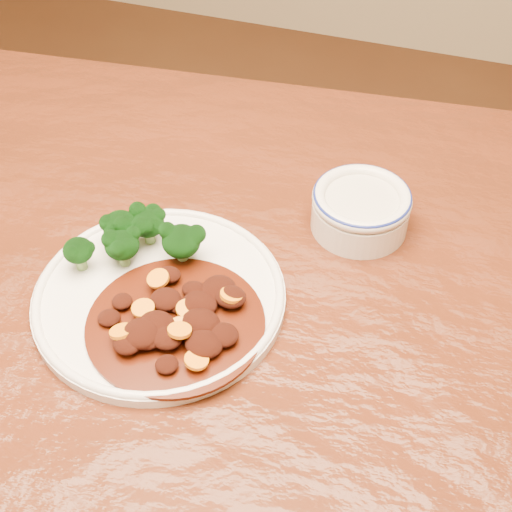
% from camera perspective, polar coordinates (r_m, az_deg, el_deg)
% --- Properties ---
extents(dining_table, '(1.58, 1.05, 0.75)m').
position_cam_1_polar(dining_table, '(0.84, -4.61, -7.12)').
color(dining_table, '#4D1E0D').
rests_on(dining_table, ground).
extents(dinner_plate, '(0.27, 0.27, 0.02)m').
position_cam_1_polar(dinner_plate, '(0.77, -7.73, -3.15)').
color(dinner_plate, white).
rests_on(dinner_plate, dining_table).
extents(broccoli_florets, '(0.14, 0.10, 0.05)m').
position_cam_1_polar(broccoli_florets, '(0.80, -9.52, 1.51)').
color(broccoli_florets, '#6A904A').
rests_on(broccoli_florets, dinner_plate).
extents(mince_stew, '(0.19, 0.19, 0.03)m').
position_cam_1_polar(mince_stew, '(0.73, -6.16, -5.12)').
color(mince_stew, '#451307').
rests_on(mince_stew, dinner_plate).
extents(dip_bowl, '(0.12, 0.12, 0.05)m').
position_cam_1_polar(dip_bowl, '(0.85, 8.38, 3.83)').
color(dip_bowl, silver).
rests_on(dip_bowl, dining_table).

